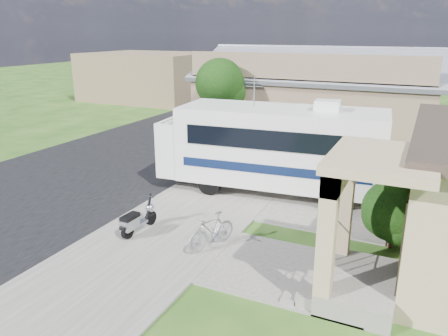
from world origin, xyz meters
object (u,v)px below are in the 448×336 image
at_px(scooter, 137,220).
at_px(van, 249,100).
at_px(bicycle, 212,233).
at_px(pickup_truck, 221,117).
at_px(motorhome, 272,146).
at_px(garden_hose, 325,265).
at_px(shrub, 396,208).

height_order(scooter, van, van).
relative_size(bicycle, pickup_truck, 0.26).
distance_m(motorhome, garden_hose, 5.88).
distance_m(bicycle, pickup_truck, 15.15).
height_order(bicycle, pickup_truck, pickup_truck).
relative_size(pickup_truck, van, 0.99).
xyz_separation_m(pickup_truck, van, (-0.86, 6.64, 0.05)).
height_order(motorhome, pickup_truck, motorhome).
height_order(shrub, bicycle, shrub).
bearing_deg(scooter, bicycle, 5.88).
xyz_separation_m(motorhome, pickup_truck, (-6.31, 8.75, -0.93)).
height_order(scooter, bicycle, scooter).
height_order(scooter, pickup_truck, pickup_truck).
bearing_deg(garden_hose, pickup_truck, 125.06).
height_order(pickup_truck, garden_hose, pickup_truck).
relative_size(shrub, pickup_truck, 0.37).
bearing_deg(bicycle, motorhome, 112.11).
height_order(motorhome, van, motorhome).
xyz_separation_m(scooter, van, (-4.78, 20.54, 0.45)).
distance_m(van, garden_hose, 22.56).
bearing_deg(scooter, motorhome, 67.72).
distance_m(bicycle, van, 21.63).
xyz_separation_m(scooter, bicycle, (2.41, 0.14, 0.03)).
bearing_deg(scooter, garden_hose, 7.41).
relative_size(bicycle, van, 0.26).
height_order(shrub, scooter, shrub).
bearing_deg(motorhome, garden_hose, -61.88).
xyz_separation_m(van, garden_hose, (10.28, -20.07, -0.84)).
bearing_deg(pickup_truck, bicycle, 118.16).
height_order(van, garden_hose, van).
bearing_deg(bicycle, scooter, -154.85).
relative_size(scooter, pickup_truck, 0.25).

